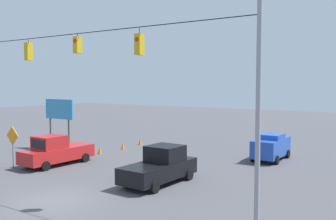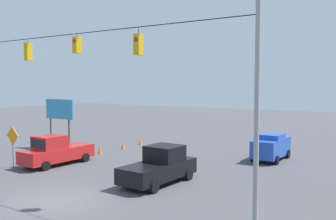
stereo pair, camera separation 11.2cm
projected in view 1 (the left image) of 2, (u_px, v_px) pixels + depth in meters
ground_plane at (55, 200)px, 18.32m from camera, size 140.00×140.00×0.00m
overhead_signal_span at (78, 88)px, 19.32m from camera, size 19.47×0.38×8.79m
sedan_blue_oncoming_far at (271, 146)px, 28.14m from camera, size 1.97×4.32×1.97m
pickup_truck_red_parked_shoulder at (56, 151)px, 26.36m from camera, size 2.28×5.37×2.12m
pickup_truck_black_crossing_near at (160, 166)px, 21.52m from camera, size 2.40×5.20×2.12m
traffic_cone_nearest at (49, 161)px, 26.40m from camera, size 0.33×0.33×0.61m
traffic_cone_second at (76, 155)px, 28.53m from camera, size 0.33×0.33×0.61m
traffic_cone_third at (100, 150)px, 30.58m from camera, size 0.33×0.33×0.61m
traffic_cone_fourth at (123, 146)px, 32.81m from camera, size 0.33×0.33×0.61m
traffic_cone_fifth at (140, 142)px, 35.13m from camera, size 0.33×0.33×0.61m
roadside_billboard at (59, 113)px, 32.80m from camera, size 3.41×0.16×4.38m
work_zone_sign at (13, 139)px, 25.39m from camera, size 1.27×0.06×2.84m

